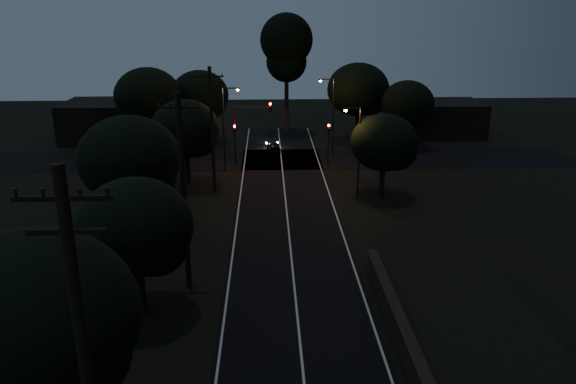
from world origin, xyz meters
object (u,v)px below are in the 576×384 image
signal_mast (252,122)px  streetlight_c (357,146)px  utility_pole_mid (183,190)px  streetlight_b (332,111)px  signal_right (328,136)px  utility_pole_far (212,128)px  streetlight_a (226,123)px  tall_pine (287,47)px  signal_left (235,137)px  car (274,146)px

signal_mast → streetlight_c: streetlight_c is taller
utility_pole_mid → streetlight_b: (11.31, 29.00, -1.10)m
signal_right → streetlight_b: size_ratio=0.51×
signal_right → streetlight_c: 10.18m
utility_pole_mid → utility_pole_far: size_ratio=1.05×
utility_pole_mid → signal_mast: bearing=83.0°
utility_pole_far → streetlight_b: bearing=46.7°
streetlight_a → signal_mast: bearing=39.8°
streetlight_b → streetlight_c: (0.52, -14.00, -0.29)m
signal_mast → tall_pine: bearing=75.4°
signal_left → streetlight_b: streetlight_b is taller
utility_pole_far → signal_right: (10.60, 7.99, -2.65)m
signal_mast → streetlight_a: 3.13m
utility_pole_far → signal_right: size_ratio=2.56×
signal_left → streetlight_b: (9.91, 4.01, 1.80)m
streetlight_a → streetlight_b: size_ratio=1.00×
tall_pine → streetlight_c: bearing=-79.1°
utility_pole_far → signal_left: bearing=80.1°
signal_mast → streetlight_c: 13.28m
tall_pine → signal_mast: (-3.91, -15.01, -5.96)m
utility_pole_mid → tall_pine: (7.00, 40.00, 4.56)m
signal_left → streetlight_b: bearing=22.0°
utility_pole_far → signal_left: (1.40, 7.99, -2.65)m
tall_pine → signal_mast: tall_pine is taller
signal_right → signal_mast: size_ratio=0.66×
signal_right → streetlight_a: (-9.91, -1.99, 1.80)m
streetlight_b → streetlight_c: bearing=-87.9°
signal_right → streetlight_a: streetlight_a is taller
signal_mast → car: size_ratio=1.96×
streetlight_b → car: (-6.06, 1.37, -4.09)m
tall_pine → streetlight_a: bearing=-110.4°
utility_pole_far → signal_mast: utility_pole_far is taller
streetlight_b → streetlight_a: bearing=-150.5°
utility_pole_far → streetlight_b: (11.31, 12.00, -0.85)m
tall_pine → streetlight_b: size_ratio=1.79×
utility_pole_far → streetlight_c: size_ratio=1.40×
utility_pole_mid → signal_mast: utility_pole_mid is taller
streetlight_b → utility_pole_mid: bearing=-111.3°
signal_mast → streetlight_b: size_ratio=0.78×
utility_pole_far → tall_pine: 24.52m
streetlight_b → signal_mast: bearing=-154.0°
signal_left → signal_mast: 2.26m
tall_pine → car: tall_pine is taller
utility_pole_far → streetlight_c: (11.83, -2.00, -1.13)m
signal_left → signal_right: 9.20m
utility_pole_mid → streetlight_b: 31.15m
utility_pole_far → signal_right: utility_pole_far is taller
signal_left → streetlight_c: bearing=-43.8°
streetlight_c → tall_pine: bearing=100.9°
signal_right → streetlight_b: bearing=80.0°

